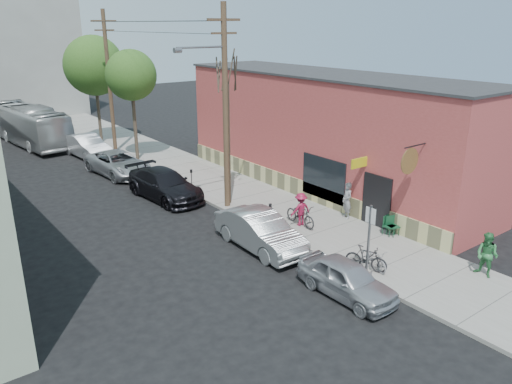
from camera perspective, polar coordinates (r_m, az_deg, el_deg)
ground at (r=20.79m, az=-0.38°, el=-7.49°), size 120.00×120.00×0.00m
sidewalk at (r=31.51m, az=-6.28°, el=1.79°), size 4.50×58.00×0.15m
cafe_building at (r=28.96m, az=7.93°, el=6.81°), size 6.60×20.20×6.61m
sign_post at (r=18.88m, az=12.80°, el=-4.68°), size 0.07×0.45×2.80m
parking_meter_near at (r=22.85m, az=1.64°, el=-2.32°), size 0.14×0.14×1.24m
parking_meter_far at (r=28.41m, az=-7.39°, el=1.77°), size 0.14×0.14×1.24m
utility_pole_near at (r=24.77m, az=-3.63°, el=9.91°), size 3.57×0.28×10.00m
utility_pole_far at (r=37.89m, az=-16.44°, el=12.15°), size 1.80×0.28×10.00m
tree_bare at (r=25.70m, az=-3.22°, el=5.31°), size 0.24×0.24×6.18m
tree_leafy_mid at (r=35.15m, az=-14.09°, el=12.79°), size 3.39×3.39×7.46m
tree_leafy_far at (r=41.40m, az=-18.03°, el=13.57°), size 4.57×4.57×8.26m
patio_chair_a at (r=23.15m, az=15.41°, el=-3.78°), size 0.62×0.62×0.88m
patio_chair_b at (r=23.14m, az=14.98°, el=-3.75°), size 0.58×0.58×0.88m
patron_grey at (r=24.53m, az=10.37°, el=-0.96°), size 0.63×0.76×1.80m
patron_green at (r=20.56m, az=24.90°, el=-6.54°), size 0.69×0.86×1.73m
cyclist at (r=23.40m, az=5.12°, el=-1.97°), size 1.09×0.72×1.59m
cyclist_bike at (r=23.50m, az=5.10°, el=-2.62°), size 0.74×1.96×1.02m
parked_bike_a at (r=19.73m, az=12.49°, el=-7.40°), size 1.08×1.70×0.99m
parked_bike_b at (r=19.98m, az=13.33°, el=-7.39°), size 0.90×1.64×0.82m
car_0 at (r=18.07m, az=10.32°, el=-9.73°), size 1.60×3.90×1.32m
car_1 at (r=21.28m, az=0.48°, el=-4.50°), size 1.79×4.86×1.59m
car_2 at (r=27.82m, az=-10.39°, el=0.83°), size 2.64×5.61×1.58m
car_3 at (r=32.92m, az=-15.45°, el=3.16°), size 2.93×5.52×1.48m
car_4 at (r=38.03m, az=-18.76°, el=4.98°), size 2.15×5.04×1.62m
bus at (r=43.75m, az=-24.48°, el=6.98°), size 3.69×11.31×3.09m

